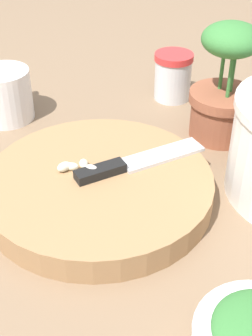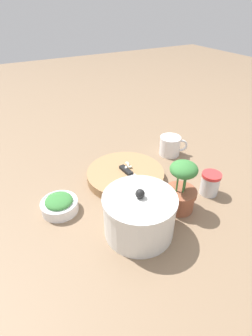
% 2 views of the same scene
% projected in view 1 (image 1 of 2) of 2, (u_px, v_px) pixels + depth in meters
% --- Properties ---
extents(ground_plane, '(5.00, 5.00, 0.00)m').
position_uv_depth(ground_plane, '(139.00, 195.00, 0.66)').
color(ground_plane, '#7F664C').
extents(cutting_board, '(0.31, 0.31, 0.04)m').
position_uv_depth(cutting_board, '(99.00, 187.00, 0.64)').
color(cutting_board, '#9E754C').
rests_on(cutting_board, ground_plane).
extents(chef_knife, '(0.05, 0.20, 0.01)m').
position_uv_depth(chef_knife, '(133.00, 163.00, 0.65)').
color(chef_knife, black).
rests_on(chef_knife, cutting_board).
extents(garlic_cloves, '(0.04, 0.06, 0.02)m').
position_uv_depth(garlic_cloves, '(79.00, 167.00, 0.63)').
color(garlic_cloves, silver).
rests_on(garlic_cloves, cutting_board).
extents(spice_jar, '(0.07, 0.07, 0.09)m').
position_uv_depth(spice_jar, '(173.00, 76.00, 0.87)').
color(spice_jar, silver).
rests_on(spice_jar, ground_plane).
extents(coffee_mug, '(0.12, 0.09, 0.09)m').
position_uv_depth(coffee_mug, '(5.00, 94.00, 0.81)').
color(coffee_mug, white).
rests_on(coffee_mug, ground_plane).
extents(potted_herb, '(0.11, 0.11, 0.19)m').
position_uv_depth(potted_herb, '(225.00, 91.00, 0.74)').
color(potted_herb, '#935138').
rests_on(potted_herb, ground_plane).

